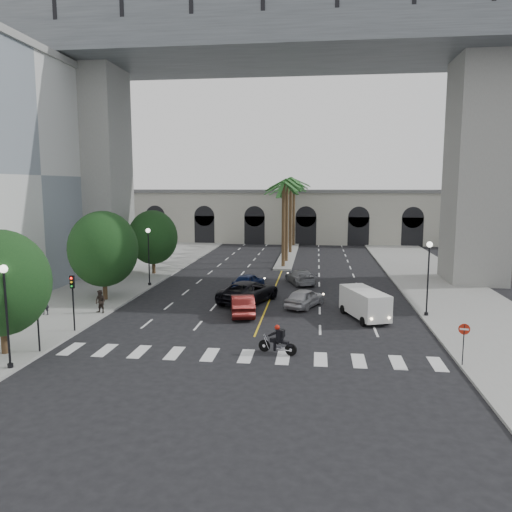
% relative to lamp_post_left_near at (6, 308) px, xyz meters
% --- Properties ---
extents(ground, '(140.00, 140.00, 0.00)m').
position_rel_lamp_post_left_near_xyz_m(ground, '(11.40, 5.00, -3.22)').
color(ground, black).
rests_on(ground, ground).
extents(sidewalk_left, '(8.00, 100.00, 0.15)m').
position_rel_lamp_post_left_near_xyz_m(sidewalk_left, '(-3.60, 20.00, -3.15)').
color(sidewalk_left, gray).
rests_on(sidewalk_left, ground).
extents(sidewalk_right, '(8.00, 100.00, 0.15)m').
position_rel_lamp_post_left_near_xyz_m(sidewalk_right, '(26.40, 20.00, -3.15)').
color(sidewalk_right, gray).
rests_on(sidewalk_right, ground).
extents(median, '(2.00, 24.00, 0.20)m').
position_rel_lamp_post_left_near_xyz_m(median, '(11.40, 43.00, -3.12)').
color(median, gray).
rests_on(median, ground).
extents(pier_building, '(71.00, 10.50, 8.50)m').
position_rel_lamp_post_left_near_xyz_m(pier_building, '(11.40, 60.00, 1.04)').
color(pier_building, beige).
rests_on(pier_building, ground).
extents(bridge, '(75.00, 13.00, 26.00)m').
position_rel_lamp_post_left_near_xyz_m(bridge, '(14.82, 27.00, 15.29)').
color(bridge, gray).
rests_on(bridge, ground).
extents(palm_a, '(3.20, 3.20, 10.30)m').
position_rel_lamp_post_left_near_xyz_m(palm_a, '(11.40, 33.00, 5.88)').
color(palm_a, '#47331E').
rests_on(palm_a, ground).
extents(palm_b, '(3.20, 3.20, 10.60)m').
position_rel_lamp_post_left_near_xyz_m(palm_b, '(11.50, 37.00, 6.15)').
color(palm_b, '#47331E').
rests_on(palm_b, ground).
extents(palm_c, '(3.20, 3.20, 10.10)m').
position_rel_lamp_post_left_near_xyz_m(palm_c, '(11.20, 41.00, 5.69)').
color(palm_c, '#47331E').
rests_on(palm_c, ground).
extents(palm_d, '(3.20, 3.20, 10.90)m').
position_rel_lamp_post_left_near_xyz_m(palm_d, '(11.55, 45.00, 6.43)').
color(palm_d, '#47331E').
rests_on(palm_d, ground).
extents(palm_e, '(3.20, 3.20, 10.40)m').
position_rel_lamp_post_left_near_xyz_m(palm_e, '(11.30, 49.00, 5.97)').
color(palm_e, '#47331E').
rests_on(palm_e, ground).
extents(palm_f, '(3.20, 3.20, 10.70)m').
position_rel_lamp_post_left_near_xyz_m(palm_f, '(11.60, 53.00, 6.24)').
color(palm_f, '#47331E').
rests_on(palm_f, ground).
extents(street_tree_near, '(5.20, 5.20, 6.89)m').
position_rel_lamp_post_left_near_xyz_m(street_tree_near, '(-1.60, 2.00, 0.80)').
color(street_tree_near, '#382616').
rests_on(street_tree_near, ground).
extents(street_tree_mid, '(5.44, 5.44, 7.21)m').
position_rel_lamp_post_left_near_xyz_m(street_tree_mid, '(-1.60, 15.00, 0.99)').
color(street_tree_mid, '#382616').
rests_on(street_tree_mid, ground).
extents(street_tree_far, '(5.04, 5.04, 6.68)m').
position_rel_lamp_post_left_near_xyz_m(street_tree_far, '(-1.60, 27.00, 0.68)').
color(street_tree_far, '#382616').
rests_on(street_tree_far, ground).
extents(lamp_post_left_near, '(0.40, 0.40, 5.35)m').
position_rel_lamp_post_left_near_xyz_m(lamp_post_left_near, '(0.00, 0.00, 0.00)').
color(lamp_post_left_near, black).
rests_on(lamp_post_left_near, ground).
extents(lamp_post_left_far, '(0.40, 0.40, 5.35)m').
position_rel_lamp_post_left_near_xyz_m(lamp_post_left_far, '(0.00, 21.00, 0.00)').
color(lamp_post_left_far, black).
rests_on(lamp_post_left_far, ground).
extents(lamp_post_right, '(0.40, 0.40, 5.35)m').
position_rel_lamp_post_left_near_xyz_m(lamp_post_right, '(22.80, 13.00, 0.00)').
color(lamp_post_right, black).
rests_on(lamp_post_right, ground).
extents(traffic_signal_near, '(0.25, 0.18, 3.65)m').
position_rel_lamp_post_left_near_xyz_m(traffic_signal_near, '(0.10, 2.50, -0.71)').
color(traffic_signal_near, black).
rests_on(traffic_signal_near, ground).
extents(traffic_signal_far, '(0.25, 0.18, 3.65)m').
position_rel_lamp_post_left_near_xyz_m(traffic_signal_far, '(0.10, 6.50, -0.71)').
color(traffic_signal_far, black).
rests_on(traffic_signal_far, ground).
extents(motorcycle_rider, '(2.17, 0.89, 1.62)m').
position_rel_lamp_post_left_near_xyz_m(motorcycle_rider, '(13.11, 4.14, -2.49)').
color(motorcycle_rider, black).
rests_on(motorcycle_rider, ground).
extents(car_a, '(3.28, 4.57, 1.45)m').
position_rel_lamp_post_left_near_xyz_m(car_a, '(14.24, 14.97, -2.50)').
color(car_a, '#ACABB0').
rests_on(car_a, ground).
extents(car_b, '(2.47, 4.79, 1.51)m').
position_rel_lamp_post_left_near_xyz_m(car_b, '(9.90, 12.09, -2.47)').
color(car_b, '#4D100F').
rests_on(car_b, ground).
extents(car_c, '(4.91, 6.82, 1.72)m').
position_rel_lamp_post_left_near_xyz_m(car_c, '(9.83, 16.06, -2.36)').
color(car_c, black).
rests_on(car_c, ground).
extents(car_d, '(3.35, 5.10, 1.37)m').
position_rel_lamp_post_left_near_xyz_m(car_d, '(13.62, 23.96, -2.53)').
color(car_d, slate).
rests_on(car_d, ground).
extents(car_e, '(2.86, 4.47, 1.42)m').
position_rel_lamp_post_left_near_xyz_m(car_e, '(9.12, 21.03, -2.51)').
color(car_e, '#0F1C47').
rests_on(car_e, ground).
extents(cargo_van, '(3.28, 5.09, 2.03)m').
position_rel_lamp_post_left_near_xyz_m(cargo_van, '(18.45, 12.05, -2.09)').
color(cargo_van, silver).
rests_on(cargo_van, ground).
extents(pedestrian_a, '(0.60, 0.42, 1.57)m').
position_rel_lamp_post_left_near_xyz_m(pedestrian_a, '(-3.77, 9.93, -2.29)').
color(pedestrian_a, black).
rests_on(pedestrian_a, sidewalk_left).
extents(pedestrian_b, '(0.96, 0.84, 1.66)m').
position_rel_lamp_post_left_near_xyz_m(pedestrian_b, '(-0.10, 10.80, -2.24)').
color(pedestrian_b, black).
rests_on(pedestrian_b, sidewalk_left).
extents(do_not_enter_sign, '(0.56, 0.11, 2.30)m').
position_rel_lamp_post_left_near_xyz_m(do_not_enter_sign, '(22.52, 3.13, -1.55)').
color(do_not_enter_sign, black).
rests_on(do_not_enter_sign, ground).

